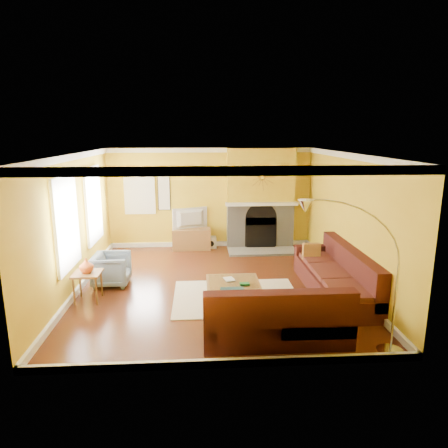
{
  "coord_description": "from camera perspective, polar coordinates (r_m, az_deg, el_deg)",
  "views": [
    {
      "loc": [
        -0.31,
        -7.78,
        3.09
      ],
      "look_at": [
        0.21,
        0.4,
        1.21
      ],
      "focal_mm": 32.0,
      "sensor_mm": 36.0,
      "label": 1
    }
  ],
  "objects": [
    {
      "name": "window_left_far",
      "position": [
        7.74,
        -21.69,
        0.12
      ],
      "size": [
        0.06,
        1.22,
        1.72
      ],
      "primitive_type": "cube",
      "color": "white",
      "rests_on": "wall_left"
    },
    {
      "name": "tv",
      "position": [
        10.73,
        -4.7,
        0.77
      ],
      "size": [
        0.96,
        0.45,
        0.56
      ],
      "primitive_type": "imported",
      "rotation": [
        0.0,
        0.0,
        3.49
      ],
      "color": "black",
      "rests_on": "media_console"
    },
    {
      "name": "wall_right",
      "position": [
        8.54,
        17.5,
        0.55
      ],
      "size": [
        0.02,
        6.0,
        2.7
      ],
      "primitive_type": "cube",
      "color": "gold",
      "rests_on": "ground"
    },
    {
      "name": "fireplace",
      "position": [
        10.85,
        5.22,
        3.62
      ],
      "size": [
        1.8,
        0.4,
        2.7
      ],
      "primitive_type": null,
      "color": "gray",
      "rests_on": "floor"
    },
    {
      "name": "wall_left",
      "position": [
        8.34,
        -20.63,
        0.02
      ],
      "size": [
        0.02,
        6.0,
        2.7
      ],
      "primitive_type": "cube",
      "color": "gold",
      "rests_on": "ground"
    },
    {
      "name": "window_left_near",
      "position": [
        9.53,
        -18.25,
        2.65
      ],
      "size": [
        0.06,
        1.22,
        1.72
      ],
      "primitive_type": "cube",
      "color": "white",
      "rests_on": "wall_left"
    },
    {
      "name": "mantel",
      "position": [
        10.63,
        5.4,
        2.88
      ],
      "size": [
        1.92,
        0.22,
        0.08
      ],
      "primitive_type": "cube",
      "color": "white",
      "rests_on": "fireplace"
    },
    {
      "name": "armchair",
      "position": [
        8.62,
        -15.74,
        -6.25
      ],
      "size": [
        0.73,
        0.71,
        0.67
      ],
      "primitive_type": "imported",
      "rotation": [
        0.0,
        0.0,
        1.57
      ],
      "color": "slate",
      "rests_on": "floor"
    },
    {
      "name": "side_table",
      "position": [
        7.98,
        -18.85,
        -8.46
      ],
      "size": [
        0.5,
        0.5,
        0.55
      ],
      "primitive_type": null,
      "color": "olive",
      "rests_on": "floor"
    },
    {
      "name": "wall_front",
      "position": [
        5.09,
        0.05,
        -7.09
      ],
      "size": [
        5.5,
        0.02,
        2.7
      ],
      "primitive_type": "cube",
      "color": "gold",
      "rests_on": "ground"
    },
    {
      "name": "rug",
      "position": [
        7.8,
        1.78,
        -10.4
      ],
      "size": [
        2.4,
        1.8,
        0.02
      ],
      "primitive_type": "cube",
      "color": "beige",
      "rests_on": "floor"
    },
    {
      "name": "coffee_table",
      "position": [
        7.54,
        1.31,
        -9.69
      ],
      "size": [
        0.98,
        0.98,
        0.39
      ],
      "primitive_type": null,
      "color": "white",
      "rests_on": "floor"
    },
    {
      "name": "hearth",
      "position": [
        10.62,
        5.52,
        -3.91
      ],
      "size": [
        1.8,
        0.7,
        0.06
      ],
      "primitive_type": "cube",
      "color": "gray",
      "rests_on": "floor"
    },
    {
      "name": "sunburst",
      "position": [
        10.55,
        5.48,
        6.64
      ],
      "size": [
        0.7,
        0.04,
        0.7
      ],
      "primitive_type": null,
      "color": "olive",
      "rests_on": "fireplace"
    },
    {
      "name": "baseboard",
      "position": [
        8.36,
        -1.28,
        -8.36
      ],
      "size": [
        5.5,
        6.0,
        0.12
      ],
      "primitive_type": null,
      "color": "white",
      "rests_on": "floor"
    },
    {
      "name": "subwoofer",
      "position": [
        11.0,
        -1.88,
        -2.62
      ],
      "size": [
        0.3,
        0.3,
        0.3
      ],
      "primitive_type": "cube",
      "color": "white",
      "rests_on": "floor"
    },
    {
      "name": "book",
      "position": [
        7.55,
        0.12,
        -7.99
      ],
      "size": [
        0.23,
        0.27,
        0.02
      ],
      "primitive_type": "imported",
      "rotation": [
        0.0,
        0.0,
        0.26
      ],
      "color": "white",
      "rests_on": "coffee_table"
    },
    {
      "name": "crown_molding",
      "position": [
        7.8,
        -1.38,
        9.59
      ],
      "size": [
        5.5,
        6.0,
        0.12
      ],
      "primitive_type": null,
      "color": "white",
      "rests_on": "ceiling"
    },
    {
      "name": "floor",
      "position": [
        8.38,
        -1.28,
        -8.81
      ],
      "size": [
        5.5,
        6.0,
        0.02
      ],
      "primitive_type": "cube",
      "color": "#602B14",
      "rests_on": "ground"
    },
    {
      "name": "window_back",
      "position": [
        10.97,
        -11.97,
        4.55
      ],
      "size": [
        0.82,
        0.06,
        1.22
      ],
      "primitive_type": "cube",
      "color": "white",
      "rests_on": "wall_back"
    },
    {
      "name": "ceiling",
      "position": [
        7.8,
        -1.38,
        10.1
      ],
      "size": [
        5.5,
        6.0,
        0.02
      ],
      "primitive_type": "cube",
      "color": "white",
      "rests_on": "ground"
    },
    {
      "name": "wall_art",
      "position": [
        10.9,
        -8.58,
        4.9
      ],
      "size": [
        0.34,
        0.04,
        1.14
      ],
      "primitive_type": "cube",
      "color": "white",
      "rests_on": "wall_back"
    },
    {
      "name": "sectional_sofa",
      "position": [
        7.51,
        8.59,
        -7.84
      ],
      "size": [
        3.02,
        3.54,
        0.9
      ],
      "primitive_type": null,
      "color": "#471916",
      "rests_on": "floor"
    },
    {
      "name": "wall_back",
      "position": [
        10.94,
        -1.97,
        3.74
      ],
      "size": [
        5.5,
        0.02,
        2.7
      ],
      "primitive_type": "cube",
      "color": "gold",
      "rests_on": "ground"
    },
    {
      "name": "media_console",
      "position": [
        10.86,
        -4.65,
        -2.13
      ],
      "size": [
        1.02,
        0.46,
        0.56
      ],
      "primitive_type": "cube",
      "color": "olive",
      "rests_on": "floor"
    },
    {
      "name": "arc_lamp",
      "position": [
        5.75,
        18.06,
        -7.79
      ],
      "size": [
        1.42,
        0.36,
        2.24
      ],
      "primitive_type": null,
      "color": "silver",
      "rests_on": "floor"
    },
    {
      "name": "vase",
      "position": [
        7.85,
        -19.07,
        -5.63
      ],
      "size": [
        0.27,
        0.27,
        0.28
      ],
      "primitive_type": "imported",
      "color": "#D8591E",
      "rests_on": "side_table"
    }
  ]
}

